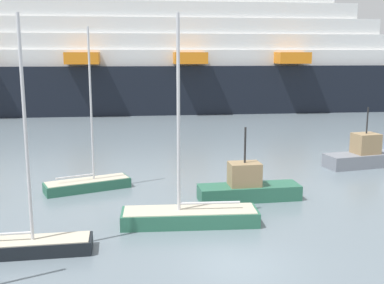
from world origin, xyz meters
TOP-DOWN VIEW (x-y plane):
  - ground_plane at (0.00, 0.00)m, footprint 600.00×600.00m
  - sailboat_1 at (-8.58, 2.79)m, footprint 5.84×1.62m
  - sailboat_2 at (-6.06, 11.81)m, footprint 5.35×2.86m
  - sailboat_3 at (-1.03, 4.83)m, footprint 6.85×2.59m
  - fishing_boat_0 at (13.75, 14.00)m, footprint 5.67×2.40m
  - fishing_boat_1 at (2.99, 8.05)m, footprint 5.87×1.84m
  - cruise_ship at (-13.47, 54.57)m, footprint 119.30×25.55m

SIDE VIEW (x-z plane):
  - ground_plane at x=0.00m, z-range 0.00..0.00m
  - sailboat_2 at x=-6.06m, z-range -4.44..5.35m
  - sailboat_1 at x=-8.58m, z-range -4.43..5.40m
  - sailboat_3 at x=-1.03m, z-range -4.53..5.56m
  - fishing_boat_1 at x=2.99m, z-range -1.39..2.83m
  - fishing_boat_0 at x=13.75m, z-range -1.37..3.03m
  - cruise_ship at x=-13.47m, z-range -4.11..18.98m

